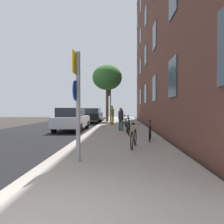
{
  "coord_description": "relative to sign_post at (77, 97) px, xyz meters",
  "views": [
    {
      "loc": [
        1.14,
        -2.29,
        1.58
      ],
      "look_at": [
        0.52,
        12.13,
        1.34
      ],
      "focal_mm": 33.35,
      "sensor_mm": 36.0,
      "label": 1
    }
  ],
  "objects": [
    {
      "name": "bicycle_0",
      "position": [
        1.69,
        2.12,
        -1.42
      ],
      "size": [
        0.47,
        1.6,
        0.94
      ],
      "color": "black",
      "rests_on": "sidewalk"
    },
    {
      "name": "traffic_light",
      "position": [
        -0.27,
        21.83,
        0.94
      ],
      "size": [
        0.43,
        0.24,
        3.99
      ],
      "color": "black",
      "rests_on": "sidewalk"
    },
    {
      "name": "car_2",
      "position": [
        -2.55,
        23.76,
        -1.06
      ],
      "size": [
        1.92,
        4.55,
        1.62
      ],
      "color": "black",
      "rests_on": "road_asphalt"
    },
    {
      "name": "car_0",
      "position": [
        -2.28,
        8.9,
        -1.06
      ],
      "size": [
        1.93,
        4.48,
        1.62
      ],
      "color": "silver",
      "rests_on": "road_asphalt"
    },
    {
      "name": "sign_post",
      "position": [
        0.0,
        0.0,
        0.0
      ],
      "size": [
        0.16,
        0.6,
        3.03
      ],
      "color": "gray",
      "rests_on": "sidewalk"
    },
    {
      "name": "pedestrian_0",
      "position": [
        1.2,
        8.14,
        -0.91
      ],
      "size": [
        0.44,
        0.44,
        1.53
      ],
      "color": "#33594C",
      "rests_on": "sidewalk"
    },
    {
      "name": "tree_near",
      "position": [
        -0.36,
        17.9,
        3.18
      ],
      "size": [
        3.34,
        3.34,
        6.42
      ],
      "color": "brown",
      "rests_on": "sidewalk"
    },
    {
      "name": "bicycle_3",
      "position": [
        1.71,
        7.58,
        -1.43
      ],
      "size": [
        0.42,
        1.72,
        0.92
      ],
      "color": "black",
      "rests_on": "sidewalk"
    },
    {
      "name": "bicycle_5",
      "position": [
        1.48,
        11.77,
        -1.4
      ],
      "size": [
        0.43,
        1.7,
        0.97
      ],
      "color": "black",
      "rests_on": "sidewalk"
    },
    {
      "name": "ground_plane",
      "position": [
        -2.33,
        11.59,
        -1.9
      ],
      "size": [
        41.8,
        41.8,
        0.0
      ],
      "primitive_type": "plane",
      "color": "#332D28"
    },
    {
      "name": "bicycle_1",
      "position": [
        2.55,
        3.91,
        -1.42
      ],
      "size": [
        0.46,
        1.6,
        0.94
      ],
      "color": "black",
      "rests_on": "sidewalk"
    },
    {
      "name": "bicycle_4",
      "position": [
        1.7,
        9.57,
        -1.4
      ],
      "size": [
        0.44,
        1.76,
        0.98
      ],
      "color": "black",
      "rests_on": "sidewalk"
    },
    {
      "name": "sidewalk",
      "position": [
        1.17,
        11.59,
        -1.84
      ],
      "size": [
        4.2,
        38.0,
        0.12
      ],
      "primitive_type": "cube",
      "color": "#9E9389",
      "rests_on": "ground"
    },
    {
      "name": "bicycle_2",
      "position": [
        1.59,
        5.94,
        -1.4
      ],
      "size": [
        0.42,
        1.68,
        0.98
      ],
      "color": "black",
      "rests_on": "sidewalk"
    },
    {
      "name": "pedestrian_2",
      "position": [
        1.24,
        15.98,
        -0.9
      ],
      "size": [
        0.35,
        0.35,
        1.55
      ],
      "color": "navy",
      "rests_on": "sidewalk"
    },
    {
      "name": "car_1",
      "position": [
        -1.96,
        17.73,
        -1.06
      ],
      "size": [
        1.87,
        4.18,
        1.62
      ],
      "color": "black",
      "rests_on": "road_asphalt"
    },
    {
      "name": "pedestrian_1",
      "position": [
        0.37,
        13.39,
        -0.79
      ],
      "size": [
        0.53,
        0.53,
        1.73
      ],
      "color": "olive",
      "rests_on": "sidewalk"
    },
    {
      "name": "road_asphalt",
      "position": [
        -4.43,
        11.59,
        -1.9
      ],
      "size": [
        7.0,
        38.0,
        0.01
      ],
      "primitive_type": "cube",
      "color": "black",
      "rests_on": "ground"
    }
  ]
}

